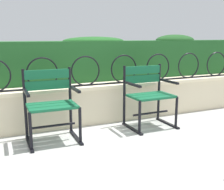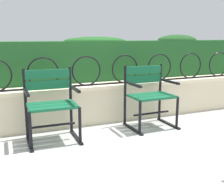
% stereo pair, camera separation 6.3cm
% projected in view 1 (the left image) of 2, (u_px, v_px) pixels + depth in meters
% --- Properties ---
extents(ground_plane, '(60.00, 60.00, 0.00)m').
position_uv_depth(ground_plane, '(116.00, 142.00, 3.35)').
color(ground_plane, '#ADADA8').
extents(stone_wall, '(6.31, 0.41, 0.56)m').
position_uv_depth(stone_wall, '(91.00, 103.00, 4.08)').
color(stone_wall, beige).
rests_on(stone_wall, ground).
extents(iron_arch_fence, '(5.79, 0.02, 0.42)m').
position_uv_depth(iron_arch_fence, '(86.00, 72.00, 3.88)').
color(iron_arch_fence, black).
rests_on(iron_arch_fence, stone_wall).
extents(hedge_row, '(6.18, 0.48, 0.71)m').
position_uv_depth(hedge_row, '(82.00, 59.00, 4.33)').
color(hedge_row, '#1E5123').
rests_on(hedge_row, stone_wall).
extents(park_chair_left, '(0.61, 0.53, 0.86)m').
position_uv_depth(park_chair_left, '(51.00, 103.00, 3.34)').
color(park_chair_left, '#145B38').
rests_on(park_chair_left, ground).
extents(park_chair_right, '(0.63, 0.53, 0.84)m').
position_uv_depth(park_chair_right, '(148.00, 93.00, 3.88)').
color(park_chair_right, '#145B38').
rests_on(park_chair_right, ground).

